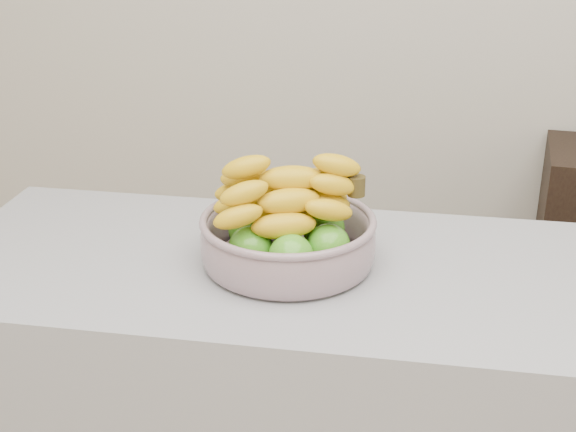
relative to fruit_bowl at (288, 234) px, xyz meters
name	(u,v)px	position (x,y,z in m)	size (l,w,h in m)	color
fruit_bowl	(288,234)	(0.00, 0.00, 0.00)	(0.34, 0.34, 0.20)	#A7B7C8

